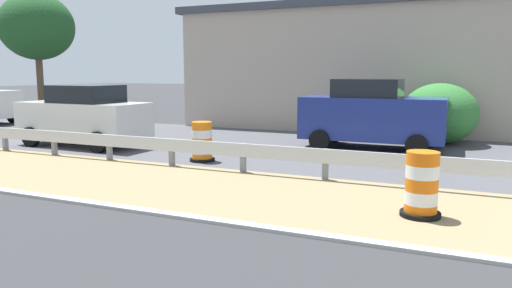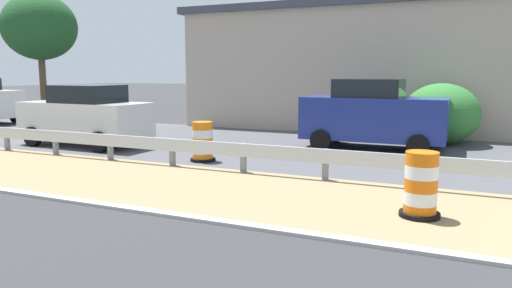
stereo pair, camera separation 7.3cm
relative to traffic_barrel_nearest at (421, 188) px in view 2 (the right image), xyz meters
The scene contains 8 objects.
traffic_barrel_nearest is the anchor object (origin of this frame).
traffic_barrel_close 6.58m from the traffic_barrel_nearest, 63.73° to the left, with size 0.68×0.68×1.08m.
car_lead_near_lane 11.46m from the traffic_barrel_nearest, 70.84° to the left, with size 2.08×4.39×1.99m.
car_mid_far_lane 7.29m from the traffic_barrel_nearest, 16.94° to the left, with size 2.18×4.35×2.19m.
roadside_shop_near 14.98m from the traffic_barrel_nearest, 15.18° to the left, with size 8.52×14.93×5.21m.
utility_pole_near 13.14m from the traffic_barrel_nearest, 30.66° to the left, with size 0.24×1.80×9.10m.
bush_roadside 9.00m from the traffic_barrel_nearest, ahead, with size 2.50×2.50×2.03m, color #337533.
tree_roadside 24.59m from the traffic_barrel_nearest, 61.60° to the left, with size 4.00×4.00×6.67m.
Camera 2 is at (-7.78, 4.10, 2.39)m, focal length 33.64 mm.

